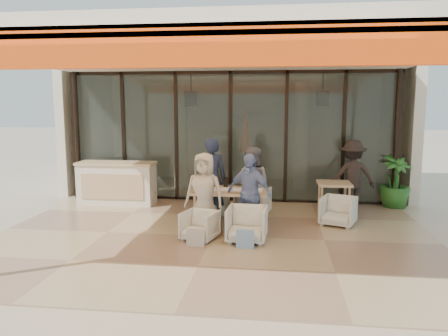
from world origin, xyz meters
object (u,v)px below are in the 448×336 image
at_px(chair_far_right, 253,200).
at_px(host_counter, 117,183).
at_px(potted_palm, 395,181).
at_px(standing_woman, 352,176).
at_px(side_chair, 338,210).
at_px(chair_far_left, 215,200).
at_px(diner_grey, 252,184).
at_px(diner_cream, 204,193).
at_px(diner_navy, 211,179).
at_px(dining_table, 229,192).
at_px(side_table, 334,187).
at_px(chair_near_right, 247,223).
at_px(chair_near_left, 200,224).
at_px(diner_periwinkle, 249,194).

bearing_deg(chair_far_right, host_counter, 5.57).
height_order(chair_far_right, potted_palm, potted_palm).
distance_m(standing_woman, potted_palm, 1.17).
bearing_deg(potted_palm, side_chair, -131.26).
xyz_separation_m(chair_far_right, standing_woman, (2.19, 0.60, 0.47)).
height_order(chair_far_left, standing_woman, standing_woman).
xyz_separation_m(diner_grey, diner_cream, (-0.84, -0.90, -0.02)).
height_order(chair_far_left, diner_cream, diner_cream).
height_order(chair_far_right, diner_navy, diner_navy).
relative_size(dining_table, side_table, 2.01).
relative_size(chair_far_left, side_chair, 0.92).
height_order(host_counter, chair_near_right, host_counter).
distance_m(chair_far_right, chair_near_left, 2.08).
bearing_deg(potted_palm, diner_navy, -158.88).
bearing_deg(diner_navy, chair_far_right, -159.50).
bearing_deg(diner_navy, chair_near_left, 79.74).
bearing_deg(diner_navy, diner_periwinkle, 122.76).
height_order(dining_table, chair_far_right, dining_table).
bearing_deg(diner_cream, chair_far_right, 67.63).
height_order(chair_near_right, diner_grey, diner_grey).
relative_size(chair_near_left, side_table, 0.79).
distance_m(host_counter, side_table, 5.06).
distance_m(diner_periwinkle, side_table, 2.30).
bearing_deg(host_counter, diner_periwinkle, -31.03).
bearing_deg(potted_palm, standing_woman, -155.48).
xyz_separation_m(dining_table, potted_palm, (3.67, 2.02, -0.06)).
relative_size(diner_navy, side_chair, 2.65).
distance_m(host_counter, diner_periwinkle, 3.86).
distance_m(dining_table, potted_palm, 4.19).
bearing_deg(dining_table, host_counter, 151.99).
distance_m(diner_grey, diner_periwinkle, 0.90).
bearing_deg(standing_woman, diner_navy, 14.58).
height_order(host_counter, chair_near_left, host_counter).
height_order(chair_near_right, diner_cream, diner_cream).
bearing_deg(side_table, dining_table, -154.06).
bearing_deg(diner_periwinkle, diner_cream, -158.38).
xyz_separation_m(diner_grey, side_table, (1.73, 0.61, -0.14)).
bearing_deg(chair_near_right, dining_table, 117.26).
bearing_deg(dining_table, diner_cream, -132.26).
height_order(host_counter, diner_cream, diner_cream).
bearing_deg(chair_near_right, diner_cream, 152.49).
height_order(chair_far_left, potted_palm, potted_palm).
bearing_deg(diner_grey, potted_palm, -140.10).
xyz_separation_m(dining_table, diner_periwinkle, (0.43, -0.46, 0.07)).
distance_m(host_counter, side_chair, 5.18).
height_order(diner_navy, diner_grey, diner_navy).
bearing_deg(chair_far_right, diner_navy, 46.37).
bearing_deg(potted_palm, side_table, -147.26).
relative_size(chair_far_right, chair_near_left, 1.16).
xyz_separation_m(chair_near_left, chair_near_right, (0.84, 0.00, 0.05)).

